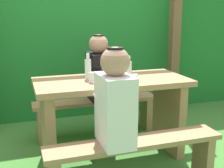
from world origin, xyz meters
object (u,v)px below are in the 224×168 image
Objects in this scene: person_white_shirt at (115,101)px; drinking_glass at (93,77)px; bench_far at (96,109)px; cell_phone at (134,75)px; person_black_coat at (99,70)px; picnic_table at (112,105)px; bottle_left at (129,70)px; bench_near at (135,154)px; bottle_right at (88,68)px.

person_white_shirt is 0.51m from drinking_glass.
bench_far is 10.00× the size of cell_phone.
cell_phone is at bearing -66.77° from person_black_coat.
picnic_table is 0.38m from bottle_left.
bench_near is 0.89m from bottle_right.
bench_far is (0.00, 0.58, -0.22)m from picnic_table.
cell_phone is at bearing 2.23° from bottle_right.
cell_phone is (0.46, 0.02, -0.10)m from bottle_right.
drinking_glass is at bearing 179.43° from bottle_left.
picnic_table is at bearing 73.82° from person_white_shirt.
person_black_coat is at bearing 86.42° from picnic_table.
person_black_coat is (0.04, 0.58, 0.23)m from picnic_table.
bottle_left is (0.13, -0.08, 0.34)m from picnic_table.
bottle_right is 1.71× the size of cell_phone.
picnic_table is 0.64m from person_white_shirt.
bench_near is 0.85m from cell_phone.
person_black_coat is at bearing 80.00° from person_white_shirt.
bench_near is 1.95× the size of person_white_shirt.
cell_phone reaches higher than bench_far.
bottle_left is at bearing -22.93° from bottle_right.
picnic_table reaches higher than bench_far.
cell_phone is (0.25, 0.66, 0.48)m from bench_near.
bench_far is at bearing 174.74° from person_black_coat.
bottle_right is 0.47m from cell_phone.
person_white_shirt is at bearing -106.18° from picnic_table.
person_black_coat is at bearing 64.43° from bottle_right.
person_white_shirt is 3.27× the size of bottle_left.
drinking_glass is (-0.03, 0.50, 0.07)m from person_white_shirt.
person_white_shirt reaches higher than drinking_glass.
person_white_shirt is 0.65m from bottle_right.
bench_near is 0.75m from drinking_glass.
cell_phone is at bearing 19.39° from drinking_glass.
person_white_shirt is 0.59m from bottle_left.
cell_phone is (0.25, -0.50, 0.48)m from bench_far.
cell_phone is (0.21, -0.49, 0.03)m from person_black_coat.
person_white_shirt is at bearing -86.33° from bottle_right.
bottle_right is at bearing 93.67° from person_white_shirt.
bottle_right reaches higher than bench_far.
cell_phone is (0.25, 0.08, 0.26)m from picnic_table.
bottle_right is at bearing -115.57° from person_black_coat.
person_white_shirt reaches higher than bottle_left.
picnic_table is 1.00× the size of bench_near.
cell_phone is (0.12, 0.16, -0.09)m from bottle_left.
bottle_left is (0.13, 0.50, 0.56)m from bench_near.
bottle_right reaches higher than picnic_table.
person_black_coat is at bearing 98.26° from bottle_left.
bench_far is 1.95× the size of person_black_coat.
drinking_glass is 0.15m from bottle_right.
bench_far is 0.73m from cell_phone.
person_black_coat reaches higher than bench_far.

